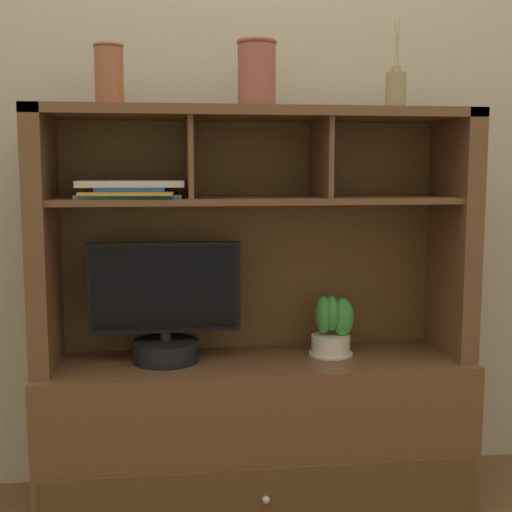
{
  "coord_description": "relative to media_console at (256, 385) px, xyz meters",
  "views": [
    {
      "loc": [
        -0.29,
        -2.18,
        1.11
      ],
      "look_at": [
        0.0,
        0.0,
        0.83
      ],
      "focal_mm": 48.25,
      "sensor_mm": 36.0,
      "label": 1
    }
  ],
  "objects": [
    {
      "name": "potted_orchid",
      "position": [
        0.25,
        0.0,
        0.18
      ],
      "size": [
        0.15,
        0.15,
        0.2
      ],
      "color": "beige",
      "rests_on": "media_console"
    },
    {
      "name": "magazine_stack_left",
      "position": [
        -0.39,
        -0.04,
        0.65
      ],
      "size": [
        0.33,
        0.24,
        0.05
      ],
      "color": "#46726A",
      "rests_on": "media_console"
    },
    {
      "name": "media_console",
      "position": [
        0.0,
        0.0,
        0.0
      ],
      "size": [
        1.38,
        0.46,
        1.29
      ],
      "color": "brown",
      "rests_on": "ground"
    },
    {
      "name": "accent_vase",
      "position": [
        0.0,
        -0.02,
        1.0
      ],
      "size": [
        0.12,
        0.12,
        0.21
      ],
      "color": "brown",
      "rests_on": "media_console"
    },
    {
      "name": "floor_plane",
      "position": [
        0.0,
        -0.01,
        -0.41
      ],
      "size": [
        6.0,
        6.0,
        0.02
      ],
      "primitive_type": "cube",
      "color": "brown",
      "rests_on": "ground"
    },
    {
      "name": "back_wall",
      "position": [
        0.0,
        0.24,
        1.0
      ],
      "size": [
        6.0,
        0.02,
        2.8
      ],
      "primitive_type": "cube",
      "color": "tan",
      "rests_on": "ground"
    },
    {
      "name": "diffuser_bottle",
      "position": [
        0.45,
        -0.02,
        0.96
      ],
      "size": [
        0.07,
        0.07,
        0.28
      ],
      "color": "olive",
      "rests_on": "media_console"
    },
    {
      "name": "tv_monitor",
      "position": [
        -0.29,
        -0.01,
        0.25
      ],
      "size": [
        0.48,
        0.21,
        0.39
      ],
      "color": "black",
      "rests_on": "media_console"
    },
    {
      "name": "ceramic_vase",
      "position": [
        -0.45,
        -0.01,
        0.99
      ],
      "size": [
        0.09,
        0.09,
        0.19
      ],
      "color": "brown",
      "rests_on": "media_console"
    }
  ]
}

